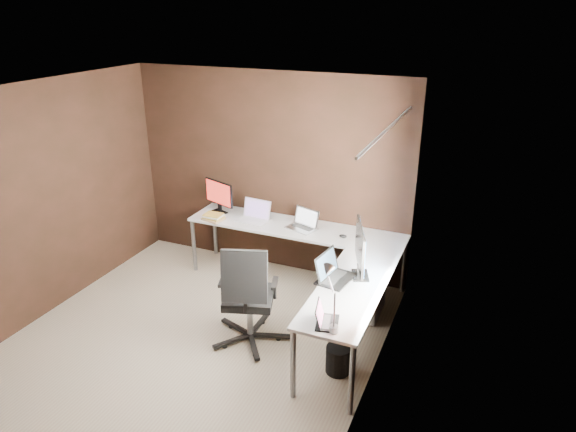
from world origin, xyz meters
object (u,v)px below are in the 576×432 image
object	(u,v)px
laptop_black_big	(332,273)
office_chair	(249,314)
desk_lamp	(330,289)
drawer_pedestal	(363,287)
laptop_silver	(303,224)
laptop_white	(255,216)
laptop_black_small	(324,319)
monitor_left	(219,195)
book_stack	(213,217)
wastebasket	(338,359)
monitor_right	(360,249)

from	to	relation	value
laptop_black_big	office_chair	size ratio (longest dim) A/B	0.39
desk_lamp	office_chair	world-z (taller)	desk_lamp
laptop_black_big	office_chair	xyz separation A→B (m)	(-0.76, -0.32, -0.46)
drawer_pedestal	office_chair	xyz separation A→B (m)	(-0.91, -0.99, 0.03)
laptop_silver	laptop_white	bearing A→B (deg)	-161.00
laptop_silver	laptop_black_small	world-z (taller)	laptop_silver
monitor_left	book_stack	xyz separation A→B (m)	(0.05, -0.24, -0.20)
laptop_white	wastebasket	xyz separation A→B (m)	(1.56, -1.42, -0.65)
laptop_black_small	office_chair	size ratio (longest dim) A/B	0.27
laptop_black_big	office_chair	world-z (taller)	office_chair
laptop_black_big	book_stack	xyz separation A→B (m)	(-1.82, 0.82, -0.02)
laptop_silver	wastebasket	distance (m)	1.82
monitor_left	office_chair	xyz separation A→B (m)	(1.11, -1.38, -0.64)
drawer_pedestal	monitor_left	world-z (taller)	monitor_left
laptop_black_big	office_chair	distance (m)	0.94
laptop_black_big	book_stack	distance (m)	1.99
laptop_black_big	wastebasket	xyz separation A→B (m)	(0.22, -0.42, -0.65)
laptop_black_small	office_chair	xyz separation A→B (m)	(-0.94, 0.43, -0.44)
laptop_black_small	book_stack	world-z (taller)	laptop_black_small
monitor_right	book_stack	distance (m)	2.16
drawer_pedestal	laptop_white	size ratio (longest dim) A/B	1.53
desk_lamp	wastebasket	size ratio (longest dim) A/B	2.07
laptop_silver	book_stack	bearing A→B (deg)	-151.99
drawer_pedestal	monitor_right	size ratio (longest dim) A/B	0.99
monitor_left	book_stack	distance (m)	0.32
laptop_silver	book_stack	size ratio (longest dim) A/B	1.46
office_chair	monitor_left	bearing A→B (deg)	110.51
drawer_pedestal	wastebasket	size ratio (longest dim) A/B	2.23
monitor_left	desk_lamp	xyz separation A→B (m)	(2.09, -1.83, 0.12)
office_chair	book_stack	bearing A→B (deg)	114.71
monitor_left	office_chair	world-z (taller)	monitor_left
laptop_white	laptop_black_small	bearing A→B (deg)	-44.09
laptop_silver	wastebasket	size ratio (longest dim) A/B	1.48
monitor_left	wastebasket	xyz separation A→B (m)	(2.08, -1.48, -0.83)
laptop_black_small	monitor_right	bearing A→B (deg)	-15.79
laptop_silver	laptop_black_big	bearing A→B (deg)	-37.63
monitor_right	laptop_white	world-z (taller)	monitor_right
laptop_silver	desk_lamp	size ratio (longest dim) A/B	0.72
wastebasket	drawer_pedestal	bearing A→B (deg)	93.69
laptop_silver	wastebasket	xyz separation A→B (m)	(0.92, -1.44, -0.65)
monitor_right	laptop_black_big	bearing A→B (deg)	102.70
laptop_white	laptop_black_big	world-z (taller)	laptop_black_big
laptop_white	laptop_silver	bearing A→B (deg)	6.16
monitor_right	office_chair	world-z (taller)	monitor_right
desk_lamp	wastebasket	xyz separation A→B (m)	(-0.01, 0.35, -0.95)
monitor_right	book_stack	bearing A→B (deg)	50.79
drawer_pedestal	laptop_black_big	xyz separation A→B (m)	(-0.15, -0.67, 0.49)
drawer_pedestal	desk_lamp	world-z (taller)	desk_lamp
laptop_silver	desk_lamp	distance (m)	2.04
monitor_right	laptop_silver	distance (m)	1.29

